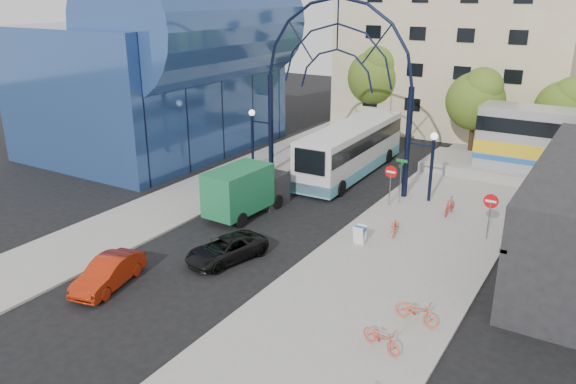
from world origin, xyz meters
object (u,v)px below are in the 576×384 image
Objects in this scene: bike_far_c at (381,338)px; bike_near_a at (395,226)px; sandwich_board at (360,233)px; tree_north_c at (565,106)px; green_truck at (247,190)px; red_sedan at (108,273)px; tree_north_b at (377,74)px; tree_north_a at (477,98)px; street_name_sign at (401,172)px; do_not_enter_sign at (490,206)px; bike_far_a at (416,311)px; stop_sign at (391,176)px; gateway_arch at (337,55)px; city_bus at (352,149)px; black_suv at (226,249)px; bike_near_b at (450,206)px.

bike_near_a is at bearing 38.16° from bike_far_c.
tree_north_c is (6.52, 21.95, 3.53)m from sandwich_board.
red_sedan is (-0.17, -10.26, -0.82)m from green_truck.
tree_north_a is at bearing -21.80° from tree_north_b.
tree_north_a reaches higher than street_name_sign.
sandwich_board is at bearing -143.32° from do_not_enter_sign.
do_not_enter_sign is at bearing 36.68° from sandwich_board.
bike_far_a is at bearing -93.06° from do_not_enter_sign.
stop_sign is 14.82m from bike_far_c.
do_not_enter_sign is 18.91m from red_sedan.
do_not_enter_sign is 0.35× the size of tree_north_a.
gateway_arch is at bearing -131.04° from tree_north_c.
gateway_arch reaches higher than stop_sign.
green_truck is 13.88m from bike_far_a.
city_bus is 7.57× the size of bike_near_a.
street_name_sign is 13.59m from tree_north_a.
black_suv is 2.42× the size of bike_near_b.
sandwich_board is 20.33m from tree_north_a.
tree_north_a reaches higher than bike_far_c.
gateway_arch is 13.80× the size of sandwich_board.
gateway_arch is 18.95m from tree_north_c.
stop_sign is 0.60× the size of black_suv.
bike_far_a is (5.69, -11.49, -1.38)m from stop_sign.
tree_north_b is 0.63× the size of city_bus.
green_truck reaches higher than do_not_enter_sign.
tree_north_b reaches higher than city_bus.
bike_near_b is 1.00× the size of bike_far_c.
green_truck is (1.96, -23.26, -3.80)m from tree_north_b.
tree_north_c is 16.39m from bike_near_b.
gateway_arch is 1.95× the size of tree_north_a.
do_not_enter_sign is at bearing -17.88° from stop_sign.
tree_north_b is 21.85m from bike_near_b.
bike_near_b is (10.25, 5.73, -0.83)m from green_truck.
tree_north_c reaches higher than black_suv.
bike_near_a is at bearing -156.87° from do_not_enter_sign.
tree_north_c is 27.71m from bike_far_a.
street_name_sign is 0.22× the size of city_bus.
green_truck is 8.74m from bike_near_a.
green_truck is (-7.12, -5.93, -0.67)m from street_name_sign.
tree_north_c is 25.63m from green_truck.
tree_north_a is at bearing 107.03° from do_not_enter_sign.
sandwich_board is at bearing 51.91° from bike_far_a.
sandwich_board is 0.12× the size of tree_north_b.
red_sedan is at bearing -114.23° from street_name_sign.
stop_sign is 6.20m from sandwich_board.
bike_near_b is (-2.67, 2.40, -1.34)m from do_not_enter_sign.
street_name_sign is 2.83× the size of sandwich_board.
tree_north_b is 16.15m from tree_north_c.
tree_north_a is at bearing 75.83° from bike_near_a.
city_bus is 10.35m from green_truck.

